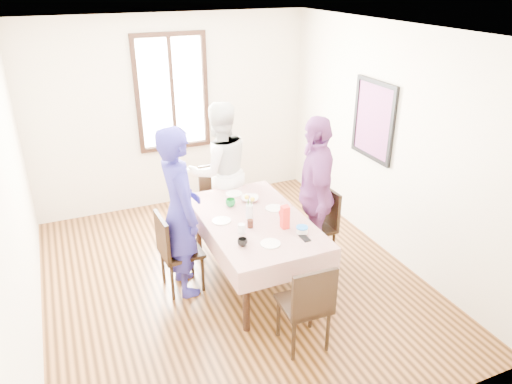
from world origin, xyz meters
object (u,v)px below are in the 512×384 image
chair_left (181,251)px  person_left (180,212)px  person_far (219,171)px  person_right (314,193)px  dining_table (254,249)px  chair_right (314,227)px  chair_near (304,303)px  chair_far (220,201)px

chair_left → person_left: (0.02, -0.00, 0.47)m
person_left → person_far: (0.76, 0.97, -0.03)m
person_right → dining_table: bearing=-62.7°
chair_left → person_left: size_ratio=0.49×
chair_right → person_left: person_left is taller
chair_left → chair_right: 1.57m
dining_table → chair_right: 0.79m
dining_table → chair_near: chair_near is taller
chair_near → person_right: (0.76, 1.20, 0.45)m
chair_far → person_left: person_left is taller
dining_table → chair_near: (0.00, -1.14, 0.08)m
chair_right → chair_near: 1.43m
chair_near → person_left: (-0.76, 1.30, 0.47)m
chair_near → person_far: 2.31m
chair_right → chair_near: same height
dining_table → chair_near: size_ratio=1.83×
chair_far → person_left: bearing=51.2°
chair_left → person_right: bearing=82.7°
chair_left → chair_near: bearing=27.7°
dining_table → person_far: size_ratio=0.93×
person_left → person_right: person_left is taller
dining_table → chair_left: size_ratio=1.83×
chair_right → person_right: 0.45m
dining_table → chair_far: (0.00, 1.14, 0.08)m
chair_near → person_right: bearing=60.0°
chair_right → person_right: size_ratio=0.50×
chair_right → chair_near: bearing=143.9°
chair_far → person_left: (-0.76, -0.99, 0.47)m
chair_left → person_left: 0.47m
chair_right → person_left: 1.62m
person_right → chair_right: bearing=113.4°
dining_table → person_right: (0.76, 0.05, 0.53)m
person_far → chair_far: bearing=-93.0°
chair_left → person_left: bearing=86.6°
chair_near → person_far: size_ratio=0.51×
person_far → person_left: bearing=48.7°
chair_left → chair_far: size_ratio=1.00×
dining_table → person_left: size_ratio=0.90×
chair_right → person_left: size_ratio=0.49×
chair_right → person_far: size_ratio=0.51×
chair_left → person_right: person_right is taller
dining_table → person_left: (-0.76, 0.16, 0.55)m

